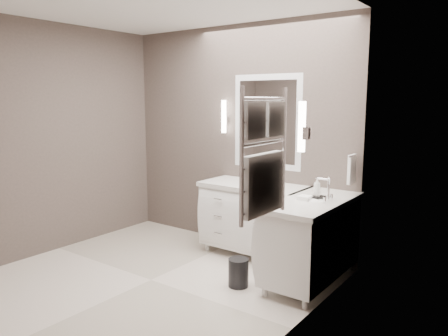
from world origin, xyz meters
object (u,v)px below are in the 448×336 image
Objects in this scene: vanity_back at (254,215)px; vanity_right at (311,236)px; waste_bin at (238,273)px; towel_ladder at (264,162)px.

vanity_back is 0.93m from vanity_right.
waste_bin is (-0.53, -0.49, -0.35)m from vanity_right.
waste_bin is at bearing 133.09° from towel_ladder.
vanity_right is 1.38× the size of towel_ladder.
vanity_right is at bearing 99.84° from towel_ladder.
vanity_right is 0.80m from waste_bin.
waste_bin is at bearing -67.05° from vanity_back.
towel_ladder reaches higher than waste_bin.
towel_ladder is at bearing -55.90° from vanity_back.
vanity_back is 4.46× the size of waste_bin.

